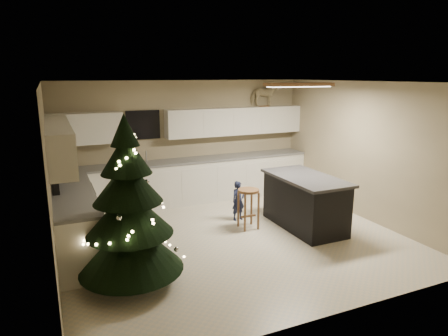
{
  "coord_description": "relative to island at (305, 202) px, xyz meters",
  "views": [
    {
      "loc": [
        -2.69,
        -5.75,
        2.71
      ],
      "look_at": [
        0.0,
        0.35,
        1.15
      ],
      "focal_mm": 32.0,
      "sensor_mm": 36.0,
      "label": 1
    }
  ],
  "objects": [
    {
      "name": "toddler",
      "position": [
        -0.94,
        0.81,
        -0.1
      ],
      "size": [
        0.3,
        0.22,
        0.76
      ],
      "primitive_type": "imported",
      "rotation": [
        0.0,
        0.0,
        0.14
      ],
      "color": "black",
      "rests_on": "ground_plane"
    },
    {
      "name": "rocking_horse",
      "position": [
        0.46,
        2.38,
        1.79
      ],
      "size": [
        0.65,
        0.41,
        0.53
      ],
      "rotation": [
        0.0,
        0.0,
        1.32
      ],
      "color": "brown",
      "rests_on": "cabinetry"
    },
    {
      "name": "cabinetry",
      "position": [
        -2.33,
        1.7,
        0.28
      ],
      "size": [
        5.5,
        3.2,
        2.0
      ],
      "color": "silver",
      "rests_on": "ground_plane"
    },
    {
      "name": "christmas_tree",
      "position": [
        -3.27,
        -0.77,
        0.45
      ],
      "size": [
        1.41,
        1.36,
        2.26
      ],
      "rotation": [
        0.0,
        0.0,
        -0.11
      ],
      "color": "#3F2816",
      "rests_on": "ground_plane"
    },
    {
      "name": "bar_stool",
      "position": [
        -0.96,
        0.36,
        0.07
      ],
      "size": [
        0.38,
        0.38,
        0.73
      ],
      "rotation": [
        0.0,
        0.0,
        0.06
      ],
      "color": "brown",
      "rests_on": "ground_plane"
    },
    {
      "name": "island",
      "position": [
        0.0,
        0.0,
        0.0
      ],
      "size": [
        0.9,
        1.7,
        0.95
      ],
      "color": "black",
      "rests_on": "ground_plane"
    },
    {
      "name": "ground_plane",
      "position": [
        -1.42,
        0.06,
        -0.48
      ],
      "size": [
        5.5,
        5.5,
        0.0
      ],
      "primitive_type": "plane",
      "color": "beige"
    },
    {
      "name": "room_shell",
      "position": [
        -1.39,
        0.06,
        1.27
      ],
      "size": [
        5.52,
        5.02,
        2.61
      ],
      "color": "tan",
      "rests_on": "ground_plane"
    }
  ]
}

